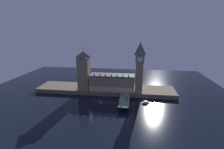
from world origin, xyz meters
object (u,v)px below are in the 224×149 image
object	(u,v)px
clock_tower	(140,66)
pedestrian_far_rail	(121,94)
street_lamp_near	(119,101)
car_northbound_lead	(123,95)
car_southbound_lead	(127,100)
pedestrian_near_rail	(119,103)
victoria_tower	(84,70)
boat_downstream	(146,102)
street_lamp_far	(121,92)
car_southbound_trail	(127,98)
pedestrian_mid_walk	(129,100)

from	to	relation	value
clock_tower	pedestrian_far_rail	xyz separation A→B (m)	(-25.12, -17.03, -38.71)
street_lamp_near	car_northbound_lead	bearing A→B (deg)	82.92
car_southbound_lead	pedestrian_far_rail	xyz separation A→B (m)	(-8.90, 17.65, 0.19)
pedestrian_near_rail	victoria_tower	bearing A→B (deg)	140.18
victoria_tower	boat_downstream	distance (m)	104.81
street_lamp_far	boat_downstream	bearing A→B (deg)	-13.84
car_northbound_lead	pedestrian_far_rail	bearing A→B (deg)	142.57
car_northbound_lead	street_lamp_near	bearing A→B (deg)	-97.08
street_lamp_near	street_lamp_far	size ratio (longest dim) A/B	1.00
clock_tower	car_southbound_lead	bearing A→B (deg)	-115.07
car_northbound_lead	street_lamp_near	size ratio (longest dim) A/B	0.56
boat_downstream	car_northbound_lead	bearing A→B (deg)	168.75
clock_tower	pedestrian_near_rail	size ratio (longest dim) A/B	43.39
car_southbound_trail	pedestrian_far_rail	bearing A→B (deg)	132.40
car_northbound_lead	pedestrian_near_rail	size ratio (longest dim) A/B	2.25
pedestrian_mid_walk	car_southbound_trail	bearing A→B (deg)	111.48
clock_tower	pedestrian_near_rail	distance (m)	65.60
victoria_tower	street_lamp_near	size ratio (longest dim) A/B	9.35
car_northbound_lead	pedestrian_mid_walk	size ratio (longest dim) A/B	2.21
victoria_tower	pedestrian_mid_walk	xyz separation A→B (m)	(71.75, -37.62, -28.57)
car_southbound_trail	pedestrian_near_rail	xyz separation A→B (m)	(-8.90, -19.85, 0.28)
victoria_tower	car_southbound_lead	xyz separation A→B (m)	(68.78, -37.99, -28.77)
pedestrian_near_rail	pedestrian_far_rail	world-z (taller)	pedestrian_far_rail
clock_tower	car_southbound_trail	size ratio (longest dim) A/B	15.80
car_southbound_trail	pedestrian_mid_walk	bearing A→B (deg)	-68.52
victoria_tower	boat_downstream	world-z (taller)	victoria_tower
pedestrian_near_rail	street_lamp_near	world-z (taller)	street_lamp_near
clock_tower	boat_downstream	world-z (taller)	clock_tower
street_lamp_far	boat_downstream	distance (m)	37.35
car_southbound_lead	pedestrian_near_rail	size ratio (longest dim) A/B	2.25
boat_downstream	pedestrian_near_rail	bearing A→B (deg)	-148.65
pedestrian_near_rail	pedestrian_far_rail	bearing A→B (deg)	90.00
car_southbound_trail	boat_downstream	size ratio (longest dim) A/B	0.40
pedestrian_near_rail	car_southbound_trail	bearing A→B (deg)	65.86
car_southbound_lead	street_lamp_near	distance (m)	15.41
car_northbound_lead	pedestrian_far_rail	size ratio (longest dim) A/B	2.24
car_southbound_trail	pedestrian_far_rail	distance (m)	13.20
clock_tower	car_southbound_lead	world-z (taller)	clock_tower
car_southbound_trail	street_lamp_near	xyz separation A→B (m)	(-9.30, -19.64, 3.74)
car_southbound_trail	street_lamp_far	world-z (taller)	street_lamp_far
pedestrian_near_rail	car_southbound_lead	bearing A→B (deg)	53.32
car_southbound_trail	victoria_tower	bearing A→B (deg)	156.38
clock_tower	street_lamp_far	distance (m)	46.71
victoria_tower	pedestrian_far_rail	xyz separation A→B (m)	(59.88, -20.34, -28.58)
boat_downstream	street_lamp_near	bearing A→B (deg)	-149.20
car_northbound_lead	pedestrian_far_rail	world-z (taller)	pedestrian_far_rail
pedestrian_near_rail	boat_downstream	world-z (taller)	pedestrian_near_rail
victoria_tower	boat_downstream	bearing A→B (deg)	-17.01
car_southbound_lead	pedestrian_far_rail	distance (m)	19.76
victoria_tower	pedestrian_mid_walk	bearing A→B (deg)	-27.67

